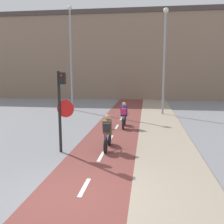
{
  "coord_description": "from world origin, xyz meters",
  "views": [
    {
      "loc": [
        1.62,
        -5.69,
        3.15
      ],
      "look_at": [
        0.0,
        5.96,
        1.2
      ],
      "focal_mm": 40.0,
      "sensor_mm": 36.0,
      "label": 1
    }
  ],
  "objects_px": {
    "traffic_light_pole": "(61,103)",
    "street_lamp_far": "(71,49)",
    "cyclist_far": "(124,115)",
    "street_lamp_sidewalk": "(165,52)",
    "cyclist_near": "(107,133)"
  },
  "relations": [
    {
      "from": "traffic_light_pole",
      "to": "cyclist_far",
      "type": "height_order",
      "value": "traffic_light_pole"
    },
    {
      "from": "traffic_light_pole",
      "to": "cyclist_near",
      "type": "bearing_deg",
      "value": 18.01
    },
    {
      "from": "traffic_light_pole",
      "to": "street_lamp_sidewalk",
      "type": "relative_size",
      "value": 0.43
    },
    {
      "from": "traffic_light_pole",
      "to": "cyclist_near",
      "type": "xyz_separation_m",
      "value": [
        1.68,
        0.55,
        -1.25
      ]
    },
    {
      "from": "traffic_light_pole",
      "to": "street_lamp_sidewalk",
      "type": "distance_m",
      "value": 10.43
    },
    {
      "from": "traffic_light_pole",
      "to": "cyclist_far",
      "type": "relative_size",
      "value": 1.95
    },
    {
      "from": "traffic_light_pole",
      "to": "street_lamp_far",
      "type": "height_order",
      "value": "street_lamp_far"
    },
    {
      "from": "traffic_light_pole",
      "to": "cyclist_far",
      "type": "distance_m",
      "value": 5.12
    },
    {
      "from": "street_lamp_sidewalk",
      "to": "cyclist_near",
      "type": "distance_m",
      "value": 9.75
    },
    {
      "from": "street_lamp_far",
      "to": "street_lamp_sidewalk",
      "type": "distance_m",
      "value": 7.29
    },
    {
      "from": "street_lamp_sidewalk",
      "to": "cyclist_near",
      "type": "height_order",
      "value": "street_lamp_sidewalk"
    },
    {
      "from": "traffic_light_pole",
      "to": "cyclist_near",
      "type": "distance_m",
      "value": 2.16
    },
    {
      "from": "street_lamp_far",
      "to": "cyclist_far",
      "type": "bearing_deg",
      "value": -50.97
    },
    {
      "from": "traffic_light_pole",
      "to": "street_lamp_far",
      "type": "relative_size",
      "value": 0.39
    },
    {
      "from": "cyclist_far",
      "to": "traffic_light_pole",
      "type": "bearing_deg",
      "value": -113.55
    }
  ]
}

